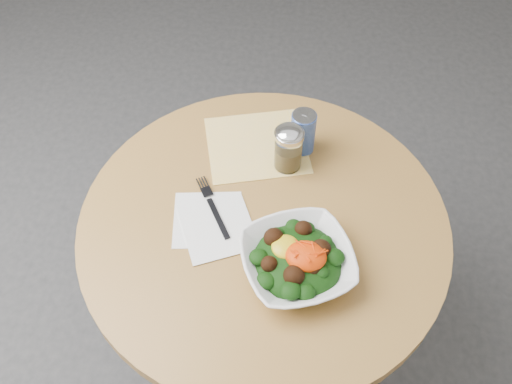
# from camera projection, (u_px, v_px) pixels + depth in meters

# --- Properties ---
(ground) EXTENTS (6.00, 6.00, 0.00)m
(ground) POSITION_uv_depth(u_px,v_px,m) (261.00, 343.00, 1.97)
(ground) COLOR #323234
(ground) RESTS_ON ground
(table) EXTENTS (0.90, 0.90, 0.75)m
(table) POSITION_uv_depth(u_px,v_px,m) (263.00, 262.00, 1.54)
(table) COLOR black
(table) RESTS_ON ground
(cloth_napkin) EXTENTS (0.31, 0.29, 0.00)m
(cloth_napkin) POSITION_uv_depth(u_px,v_px,m) (257.00, 145.00, 1.53)
(cloth_napkin) COLOR #F5B00C
(cloth_napkin) RESTS_ON table
(paper_napkins) EXTENTS (0.23, 0.22, 0.00)m
(paper_napkins) POSITION_uv_depth(u_px,v_px,m) (213.00, 224.00, 1.37)
(paper_napkins) COLOR white
(paper_napkins) RESTS_ON table
(salad_bowl) EXTENTS (0.32, 0.32, 0.09)m
(salad_bowl) POSITION_uv_depth(u_px,v_px,m) (298.00, 260.00, 1.27)
(salad_bowl) COLOR white
(salad_bowl) RESTS_ON table
(fork) EXTENTS (0.11, 0.19, 0.00)m
(fork) POSITION_uv_depth(u_px,v_px,m) (212.00, 205.00, 1.40)
(fork) COLOR black
(fork) RESTS_ON table
(spice_shaker) EXTENTS (0.07, 0.07, 0.13)m
(spice_shaker) POSITION_uv_depth(u_px,v_px,m) (288.00, 148.00, 1.43)
(spice_shaker) COLOR silver
(spice_shaker) RESTS_ON table
(beverage_can) EXTENTS (0.07, 0.07, 0.13)m
(beverage_can) POSITION_uv_depth(u_px,v_px,m) (303.00, 132.00, 1.47)
(beverage_can) COLOR navy
(beverage_can) RESTS_ON table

